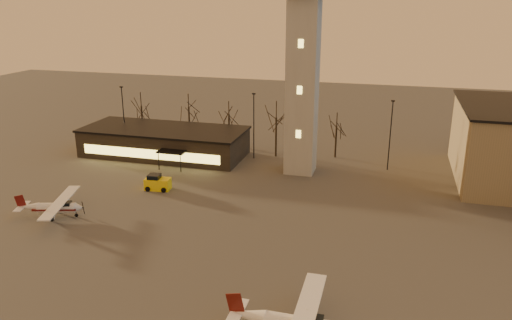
# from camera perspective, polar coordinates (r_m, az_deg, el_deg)

# --- Properties ---
(ground) EXTENTS (220.00, 220.00, 0.00)m
(ground) POSITION_cam_1_polar(r_m,az_deg,el_deg) (45.03, -2.37, -13.50)
(ground) COLOR #45423F
(ground) RESTS_ON ground
(control_tower) EXTENTS (6.80, 6.80, 32.60)m
(control_tower) POSITION_cam_1_polar(r_m,az_deg,el_deg) (67.92, 5.43, 11.84)
(control_tower) COLOR #9C9994
(control_tower) RESTS_ON ground
(terminal) EXTENTS (25.40, 12.20, 4.30)m
(terminal) POSITION_cam_1_polar(r_m,az_deg,el_deg) (79.38, -10.42, 2.08)
(terminal) COLOR black
(terminal) RESTS_ON ground
(light_poles) EXTENTS (58.50, 12.25, 10.14)m
(light_poles) POSITION_cam_1_polar(r_m,az_deg,el_deg) (70.79, 5.72, 3.08)
(light_poles) COLOR black
(light_poles) RESTS_ON ground
(tree_row) EXTENTS (37.20, 9.20, 8.80)m
(tree_row) POSITION_cam_1_polar(r_m,az_deg,el_deg) (81.79, -3.12, 5.56)
(tree_row) COLOR black
(tree_row) RESTS_ON ground
(cessna_rear) EXTENTS (8.00, 9.88, 2.75)m
(cessna_rear) POSITION_cam_1_polar(r_m,az_deg,el_deg) (60.49, -21.67, -5.27)
(cessna_rear) COLOR silver
(cessna_rear) RESTS_ON ground
(service_cart) EXTENTS (3.37, 2.35, 2.02)m
(service_cart) POSITION_cam_1_polar(r_m,az_deg,el_deg) (65.51, -11.21, -2.68)
(service_cart) COLOR yellow
(service_cart) RESTS_ON ground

